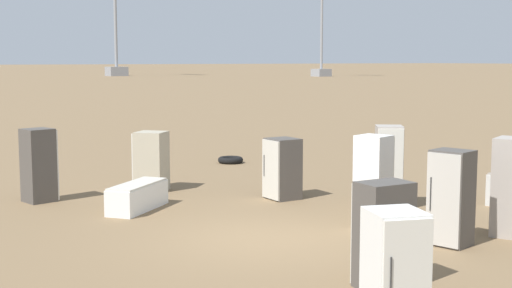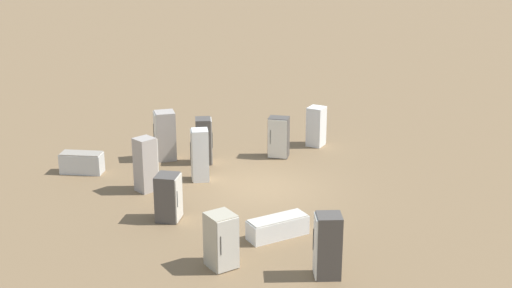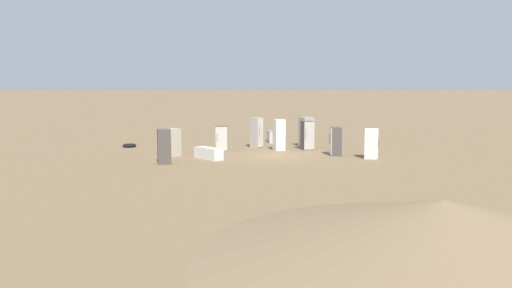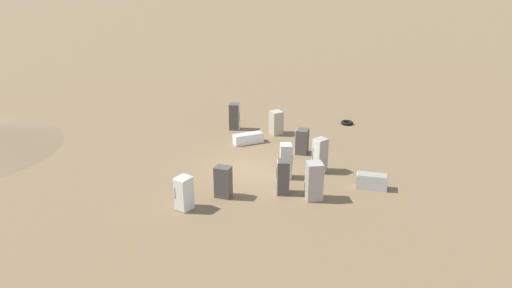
{
  "view_description": "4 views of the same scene",
  "coord_description": "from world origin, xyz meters",
  "px_view_note": "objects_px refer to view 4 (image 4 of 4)",
  "views": [
    {
      "loc": [
        11.52,
        -7.0,
        3.45
      ],
      "look_at": [
        -1.21,
        0.62,
        1.69
      ],
      "focal_mm": 50.0,
      "sensor_mm": 36.0,
      "label": 1
    },
    {
      "loc": [
        -23.07,
        -4.03,
        9.43
      ],
      "look_at": [
        1.3,
        0.57,
        1.2
      ],
      "focal_mm": 50.0,
      "sensor_mm": 36.0,
      "label": 2
    },
    {
      "loc": [
        -2.06,
        -28.14,
        3.97
      ],
      "look_at": [
        -1.15,
        -1.28,
        0.84
      ],
      "focal_mm": 35.0,
      "sensor_mm": 36.0,
      "label": 3
    },
    {
      "loc": [
        24.09,
        8.31,
        11.74
      ],
      "look_at": [
        0.62,
        0.86,
        1.83
      ],
      "focal_mm": 35.0,
      "sensor_mm": 36.0,
      "label": 4
    }
  ],
  "objects_px": {
    "scrap_tire": "(347,123)",
    "discarded_fridge_5": "(248,138)",
    "discarded_fridge_2": "(286,161)",
    "discarded_fridge_8": "(223,182)",
    "discarded_fridge_4": "(372,181)",
    "discarded_fridge_10": "(184,193)",
    "discarded_fridge_1": "(302,141)",
    "discarded_fridge_6": "(314,181)",
    "discarded_fridge_9": "(283,177)",
    "discarded_fridge_7": "(320,155)",
    "discarded_fridge_0": "(276,123)",
    "discarded_fridge_3": "(235,117)"
  },
  "relations": [
    {
      "from": "discarded_fridge_0",
      "to": "discarded_fridge_10",
      "type": "bearing_deg",
      "value": -141.35
    },
    {
      "from": "discarded_fridge_4",
      "to": "discarded_fridge_10",
      "type": "xyz_separation_m",
      "value": [
        4.88,
        -8.26,
        0.43
      ]
    },
    {
      "from": "discarded_fridge_4",
      "to": "discarded_fridge_8",
      "type": "bearing_deg",
      "value": 110.24
    },
    {
      "from": "discarded_fridge_5",
      "to": "discarded_fridge_8",
      "type": "xyz_separation_m",
      "value": [
        7.21,
        1.11,
        0.5
      ]
    },
    {
      "from": "discarded_fridge_5",
      "to": "discarded_fridge_8",
      "type": "relative_size",
      "value": 1.14
    },
    {
      "from": "discarded_fridge_10",
      "to": "discarded_fridge_2",
      "type": "bearing_deg",
      "value": -110.13
    },
    {
      "from": "discarded_fridge_1",
      "to": "discarded_fridge_6",
      "type": "xyz_separation_m",
      "value": [
        5.51,
        1.85,
        0.21
      ]
    },
    {
      "from": "discarded_fridge_0",
      "to": "discarded_fridge_6",
      "type": "relative_size",
      "value": 0.81
    },
    {
      "from": "discarded_fridge_7",
      "to": "discarded_fridge_8",
      "type": "height_order",
      "value": "discarded_fridge_7"
    },
    {
      "from": "discarded_fridge_2",
      "to": "discarded_fridge_8",
      "type": "xyz_separation_m",
      "value": [
        3.06,
        -2.4,
        -0.15
      ]
    },
    {
      "from": "discarded_fridge_2",
      "to": "discarded_fridge_5",
      "type": "xyz_separation_m",
      "value": [
        -4.15,
        -3.51,
        -0.65
      ]
    },
    {
      "from": "discarded_fridge_2",
      "to": "discarded_fridge_7",
      "type": "relative_size",
      "value": 0.99
    },
    {
      "from": "discarded_fridge_1",
      "to": "discarded_fridge_2",
      "type": "height_order",
      "value": "discarded_fridge_2"
    },
    {
      "from": "discarded_fridge_6",
      "to": "discarded_fridge_7",
      "type": "xyz_separation_m",
      "value": [
        -3.28,
        -0.35,
        -0.0
      ]
    },
    {
      "from": "discarded_fridge_2",
      "to": "discarded_fridge_8",
      "type": "height_order",
      "value": "discarded_fridge_2"
    },
    {
      "from": "discarded_fridge_1",
      "to": "discarded_fridge_4",
      "type": "relative_size",
      "value": 0.95
    },
    {
      "from": "discarded_fridge_4",
      "to": "discarded_fridge_8",
      "type": "relative_size",
      "value": 0.98
    },
    {
      "from": "discarded_fridge_4",
      "to": "discarded_fridge_7",
      "type": "relative_size",
      "value": 0.83
    },
    {
      "from": "discarded_fridge_5",
      "to": "discarded_fridge_8",
      "type": "height_order",
      "value": "discarded_fridge_8"
    },
    {
      "from": "discarded_fridge_2",
      "to": "discarded_fridge_9",
      "type": "distance_m",
      "value": 1.85
    },
    {
      "from": "discarded_fridge_0",
      "to": "discarded_fridge_10",
      "type": "relative_size",
      "value": 0.95
    },
    {
      "from": "discarded_fridge_1",
      "to": "discarded_fridge_10",
      "type": "bearing_deg",
      "value": 154.93
    },
    {
      "from": "discarded_fridge_8",
      "to": "discarded_fridge_10",
      "type": "xyz_separation_m",
      "value": [
        1.73,
        -1.31,
        0.01
      ]
    },
    {
      "from": "discarded_fridge_10",
      "to": "scrap_tire",
      "type": "xyz_separation_m",
      "value": [
        -14.42,
        5.67,
        -0.72
      ]
    },
    {
      "from": "discarded_fridge_7",
      "to": "discarded_fridge_2",
      "type": "bearing_deg",
      "value": 74.91
    },
    {
      "from": "discarded_fridge_3",
      "to": "discarded_fridge_4",
      "type": "bearing_deg",
      "value": 44.44
    },
    {
      "from": "discarded_fridge_9",
      "to": "discarded_fridge_8",
      "type": "bearing_deg",
      "value": 98.76
    },
    {
      "from": "scrap_tire",
      "to": "discarded_fridge_1",
      "type": "bearing_deg",
      "value": -17.2
    },
    {
      "from": "discarded_fridge_6",
      "to": "discarded_fridge_10",
      "type": "distance_m",
      "value": 6.33
    },
    {
      "from": "discarded_fridge_6",
      "to": "discarded_fridge_2",
      "type": "bearing_deg",
      "value": -160.94
    },
    {
      "from": "discarded_fridge_6",
      "to": "discarded_fridge_10",
      "type": "bearing_deg",
      "value": -88.95
    },
    {
      "from": "discarded_fridge_1",
      "to": "discarded_fridge_9",
      "type": "height_order",
      "value": "discarded_fridge_9"
    },
    {
      "from": "discarded_fridge_4",
      "to": "discarded_fridge_8",
      "type": "distance_m",
      "value": 7.64
    },
    {
      "from": "discarded_fridge_2",
      "to": "discarded_fridge_7",
      "type": "xyz_separation_m",
      "value": [
        -1.33,
        1.58,
        0.01
      ]
    },
    {
      "from": "discarded_fridge_0",
      "to": "discarded_fridge_2",
      "type": "distance_m",
      "value": 6.69
    },
    {
      "from": "discarded_fridge_1",
      "to": "discarded_fridge_6",
      "type": "bearing_deg",
      "value": -162.0
    },
    {
      "from": "discarded_fridge_3",
      "to": "discarded_fridge_7",
      "type": "distance_m",
      "value": 8.41
    },
    {
      "from": "discarded_fridge_8",
      "to": "discarded_fridge_4",
      "type": "bearing_deg",
      "value": 26.12
    },
    {
      "from": "discarded_fridge_8",
      "to": "discarded_fridge_10",
      "type": "height_order",
      "value": "discarded_fridge_10"
    },
    {
      "from": "discarded_fridge_0",
      "to": "discarded_fridge_1",
      "type": "height_order",
      "value": "discarded_fridge_0"
    },
    {
      "from": "discarded_fridge_6",
      "to": "discarded_fridge_9",
      "type": "height_order",
      "value": "discarded_fridge_6"
    },
    {
      "from": "discarded_fridge_9",
      "to": "discarded_fridge_4",
      "type": "bearing_deg",
      "value": -81.56
    },
    {
      "from": "discarded_fridge_9",
      "to": "scrap_tire",
      "type": "distance_m",
      "value": 11.59
    },
    {
      "from": "discarded_fridge_9",
      "to": "discarded_fridge_6",
      "type": "bearing_deg",
      "value": -110.57
    },
    {
      "from": "discarded_fridge_8",
      "to": "discarded_fridge_9",
      "type": "relative_size",
      "value": 0.91
    },
    {
      "from": "discarded_fridge_6",
      "to": "discarded_fridge_7",
      "type": "height_order",
      "value": "discarded_fridge_6"
    },
    {
      "from": "scrap_tire",
      "to": "discarded_fridge_5",
      "type": "bearing_deg",
      "value": -44.94
    },
    {
      "from": "discarded_fridge_5",
      "to": "discarded_fridge_9",
      "type": "height_order",
      "value": "discarded_fridge_9"
    },
    {
      "from": "discarded_fridge_4",
      "to": "discarded_fridge_10",
      "type": "distance_m",
      "value": 9.61
    },
    {
      "from": "discarded_fridge_4",
      "to": "discarded_fridge_2",
      "type": "bearing_deg",
      "value": 86.94
    }
  ]
}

